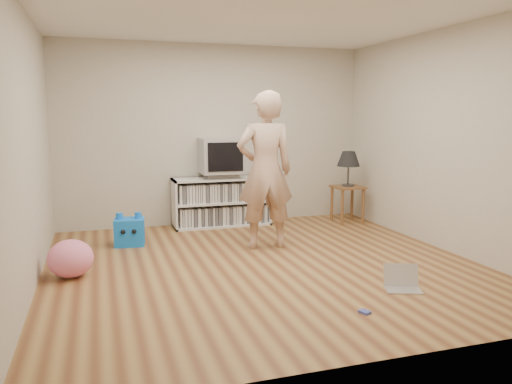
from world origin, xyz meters
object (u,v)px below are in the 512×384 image
object	(u,v)px
person	(265,171)
plush_pink	(71,259)
laptop	(402,282)
media_unit	(221,201)
dvd_deck	(221,175)
plush_blue	(130,231)
side_table	(348,195)
table_lamp	(349,160)
crt_tv	(221,155)

from	to	relation	value
person	plush_pink	bearing A→B (deg)	16.43
person	plush_pink	size ratio (longest dim) A/B	4.24
person	laptop	size ratio (longest dim) A/B	4.89
media_unit	laptop	distance (m)	3.29
dvd_deck	plush_blue	distance (m)	1.65
media_unit	side_table	size ratio (longest dim) A/B	2.55
dvd_deck	plush_blue	xyz separation A→B (m)	(-1.35, -0.76, -0.56)
dvd_deck	table_lamp	size ratio (longest dim) A/B	0.87
media_unit	plush_pink	size ratio (longest dim) A/B	3.16
person	dvd_deck	bearing A→B (deg)	-77.17
table_lamp	plush_pink	xyz separation A→B (m)	(-3.83, -1.46, -0.75)
media_unit	laptop	world-z (taller)	media_unit
crt_tv	plush_blue	xyz separation A→B (m)	(-1.35, -0.75, -0.85)
media_unit	table_lamp	size ratio (longest dim) A/B	2.72
person	plush_pink	world-z (taller)	person
side_table	media_unit	bearing A→B (deg)	168.16
person	laptop	distance (m)	2.11
dvd_deck	side_table	world-z (taller)	dvd_deck
laptop	plush_pink	xyz separation A→B (m)	(-2.94, 1.29, 0.13)
media_unit	plush_blue	distance (m)	1.57
side_table	laptop	distance (m)	2.92
dvd_deck	table_lamp	bearing A→B (deg)	-11.38
person	plush_blue	size ratio (longest dim) A/B	4.59
side_table	table_lamp	bearing A→B (deg)	0.00
person	laptop	world-z (taller)	person
laptop	dvd_deck	bearing A→B (deg)	127.70
dvd_deck	laptop	xyz separation A→B (m)	(0.95, -3.12, -0.68)
plush_pink	media_unit	bearing A→B (deg)	42.92
plush_blue	side_table	bearing A→B (deg)	14.65
laptop	plush_pink	world-z (taller)	plush_pink
dvd_deck	crt_tv	bearing A→B (deg)	-90.00
dvd_deck	plush_blue	world-z (taller)	dvd_deck
media_unit	crt_tv	world-z (taller)	crt_tv
media_unit	dvd_deck	world-z (taller)	dvd_deck
side_table	table_lamp	xyz separation A→B (m)	(0.00, 0.00, 0.53)
person	plush_blue	bearing A→B (deg)	-16.87
side_table	person	bearing A→B (deg)	-148.93
side_table	person	xyz separation A→B (m)	(-1.63, -0.98, 0.52)
crt_tv	plush_pink	bearing A→B (deg)	-137.37
crt_tv	table_lamp	size ratio (longest dim) A/B	1.17
dvd_deck	plush_blue	size ratio (longest dim) A/B	1.10
dvd_deck	person	xyz separation A→B (m)	(0.21, -1.35, 0.20)
dvd_deck	laptop	distance (m)	3.33
dvd_deck	side_table	distance (m)	1.90
plush_pink	side_table	bearing A→B (deg)	20.92
media_unit	dvd_deck	bearing A→B (deg)	-90.00
media_unit	laptop	xyz separation A→B (m)	(0.95, -3.14, -0.29)
laptop	plush_pink	bearing A→B (deg)	177.07
person	table_lamp	bearing A→B (deg)	-144.83
plush_blue	crt_tv	bearing A→B (deg)	36.83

